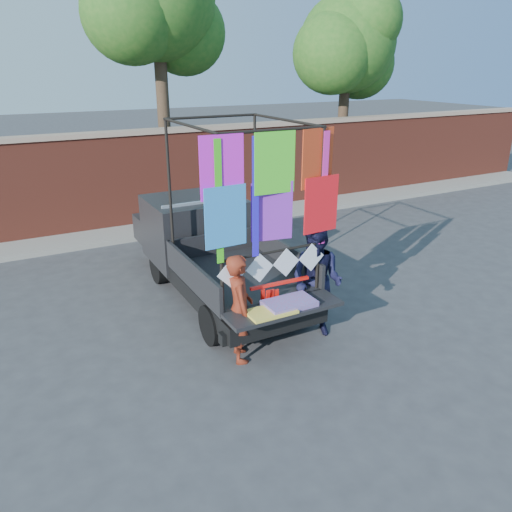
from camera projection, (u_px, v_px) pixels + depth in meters
name	position (u px, v px, depth m)	size (l,w,h in m)	color
ground	(273.00, 335.00, 8.32)	(90.00, 90.00, 0.00)	#38383A
brick_wall	(146.00, 178.00, 13.61)	(30.00, 0.45, 2.61)	brown
curb	(157.00, 229.00, 13.49)	(30.00, 1.20, 0.12)	gray
tree_mid	(158.00, 5.00, 13.41)	(4.20, 3.30, 7.73)	#38281C
tree_right	(349.00, 47.00, 16.60)	(4.20, 3.30, 6.62)	#38281C
pickup_truck	(206.00, 246.00, 9.88)	(2.15, 5.40, 3.40)	black
woman	(239.00, 308.00, 7.37)	(0.62, 0.40, 1.69)	maroon
man	(316.00, 281.00, 8.09)	(0.90, 0.70, 1.86)	black
streamer_bundle	(274.00, 297.00, 7.68)	(1.01, 0.09, 0.69)	#FF170D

